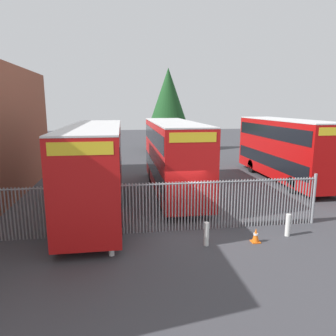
% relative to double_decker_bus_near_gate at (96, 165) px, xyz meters
% --- Properties ---
extents(ground_plane, '(100.00, 100.00, 0.00)m').
position_rel_double_decker_bus_near_gate_xyz_m(ground_plane, '(3.81, 4.90, -2.42)').
color(ground_plane, '#3D3D42').
extents(palisade_fence, '(13.86, 0.14, 2.35)m').
position_rel_double_decker_bus_near_gate_xyz_m(palisade_fence, '(3.13, -3.10, -1.24)').
color(palisade_fence, gray).
rests_on(palisade_fence, ground).
extents(double_decker_bus_near_gate, '(2.54, 10.81, 4.42)m').
position_rel_double_decker_bus_near_gate_xyz_m(double_decker_bus_near_gate, '(0.00, 0.00, 0.00)').
color(double_decker_bus_near_gate, red).
rests_on(double_decker_bus_near_gate, ground).
extents(double_decker_bus_behind_fence_left, '(2.54, 10.81, 4.42)m').
position_rel_double_decker_bus_near_gate_xyz_m(double_decker_bus_behind_fence_left, '(4.45, 3.05, 0.00)').
color(double_decker_bus_behind_fence_left, red).
rests_on(double_decker_bus_behind_fence_left, ground).
extents(double_decker_bus_behind_fence_right, '(2.54, 10.81, 4.42)m').
position_rel_double_decker_bus_near_gate_xyz_m(double_decker_bus_behind_fence_right, '(12.89, 5.10, 0.00)').
color(double_decker_bus_behind_fence_right, '#B70C0C').
rests_on(double_decker_bus_behind_fence_right, ground).
extents(bollard_near_left, '(0.20, 0.20, 0.95)m').
position_rel_double_decker_bus_near_gate_xyz_m(bollard_near_left, '(0.86, -5.02, -1.95)').
color(bollard_near_left, silver).
rests_on(bollard_near_left, ground).
extents(bollard_center_front, '(0.20, 0.20, 0.95)m').
position_rel_double_decker_bus_near_gate_xyz_m(bollard_center_front, '(4.49, -4.73, -1.95)').
color(bollard_center_front, silver).
rests_on(bollard_center_front, ground).
extents(bollard_near_right, '(0.20, 0.20, 0.95)m').
position_rel_double_decker_bus_near_gate_xyz_m(bollard_near_right, '(8.11, -4.31, -1.95)').
color(bollard_near_right, silver).
rests_on(bollard_near_right, ground).
extents(traffic_cone_by_gate, '(0.34, 0.34, 0.59)m').
position_rel_double_decker_bus_near_gate_xyz_m(traffic_cone_by_gate, '(6.53, -4.72, -2.13)').
color(traffic_cone_by_gate, orange).
rests_on(traffic_cone_by_gate, ground).
extents(tree_tall_back, '(5.11, 5.11, 9.68)m').
position_rel_double_decker_bus_near_gate_xyz_m(tree_tall_back, '(6.88, 21.65, 3.60)').
color(tree_tall_back, '#4C3823').
rests_on(tree_tall_back, ground).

